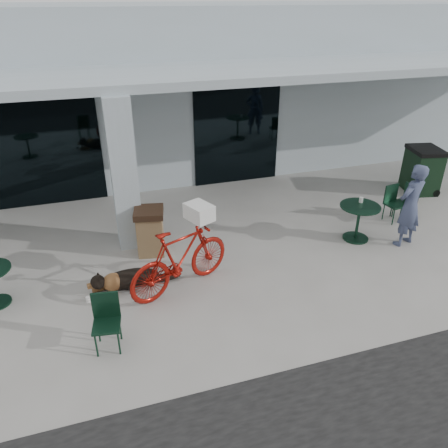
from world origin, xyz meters
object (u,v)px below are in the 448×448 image
object	(u,v)px
cafe_chair_far_a	(395,204)
person	(410,206)
cafe_chair_far_b	(403,202)
wheeled_bin	(422,170)
dog	(130,278)
cafe_chair_near	(107,324)
trash_receptacle	(150,231)
bicycle	(180,259)
cafe_table_far	(358,222)

from	to	relation	value
cafe_chair_far_a	person	size ratio (longest dim) A/B	0.48
cafe_chair_far_b	wheeled_bin	size ratio (longest dim) A/B	0.70
dog	cafe_chair_far_b	xyz separation A→B (m)	(6.47, 0.87, 0.22)
cafe_chair_near	wheeled_bin	distance (m)	9.19
cafe_chair_far_b	trash_receptacle	distance (m)	5.91
cafe_chair_near	person	world-z (taller)	person
bicycle	person	xyz separation A→B (m)	(4.87, 0.14, 0.27)
cafe_chair_far_b	person	size ratio (longest dim) A/B	0.47
dog	cafe_chair_near	bearing A→B (deg)	-116.23
cafe_table_far	cafe_chair_far_a	world-z (taller)	cafe_chair_far_a
bicycle	cafe_chair_near	distance (m)	1.81
cafe_table_far	cafe_chair_far_a	size ratio (longest dim) A/B	0.99
dog	cafe_chair_far_a	bearing A→B (deg)	-0.17
cafe_table_far	bicycle	bearing A→B (deg)	-171.25
cafe_chair_near	trash_receptacle	size ratio (longest dim) A/B	0.90
cafe_chair_far_b	dog	bearing A→B (deg)	-85.65
bicycle	wheeled_bin	distance (m)	7.50
cafe_chair_far_b	person	distance (m)	1.35
person	trash_receptacle	size ratio (longest dim) A/B	1.82
cafe_chair_far_a	bicycle	bearing A→B (deg)	-176.94
cafe_chair_far_b	trash_receptacle	world-z (taller)	trash_receptacle
cafe_chair_far_a	person	bearing A→B (deg)	-123.88
trash_receptacle	cafe_table_far	bearing A→B (deg)	-10.20
cafe_chair_near	dog	bearing A→B (deg)	80.11
bicycle	cafe_chair_far_b	world-z (taller)	bicycle
cafe_chair_near	trash_receptacle	bearing A→B (deg)	76.37
cafe_chair_near	trash_receptacle	xyz separation A→B (m)	(1.06, 2.56, 0.05)
trash_receptacle	cafe_chair_near	bearing A→B (deg)	-112.45
bicycle	cafe_chair_near	bearing A→B (deg)	106.44
dog	trash_receptacle	xyz separation A→B (m)	(0.56, 1.10, 0.29)
bicycle	cafe_chair_far_a	size ratio (longest dim) A/B	2.43
bicycle	wheeled_bin	bearing A→B (deg)	-95.01
cafe_chair_far_b	wheeled_bin	xyz separation A→B (m)	(1.51, 1.23, 0.18)
cafe_chair_near	wheeled_bin	size ratio (longest dim) A/B	0.74
person	wheeled_bin	bearing A→B (deg)	-151.10
dog	wheeled_bin	distance (m)	8.26
cafe_chair_far_a	trash_receptacle	xyz separation A→B (m)	(-5.64, 0.30, 0.06)
bicycle	wheeled_bin	size ratio (longest dim) A/B	1.74
cafe_table_far	cafe_chair_far_a	distance (m)	1.39
person	trash_receptacle	xyz separation A→B (m)	(-5.19, 1.26, -0.40)
dog	person	xyz separation A→B (m)	(5.75, -0.16, 0.69)
wheeled_bin	cafe_chair_near	bearing A→B (deg)	-145.19
cafe_chair_near	trash_receptacle	world-z (taller)	trash_receptacle
cafe_chair_far_b	trash_receptacle	xyz separation A→B (m)	(-5.91, 0.23, 0.07)
cafe_chair_far_b	person	world-z (taller)	person
cafe_chair_far_a	wheeled_bin	size ratio (longest dim) A/B	0.71
cafe_chair_far_a	cafe_table_far	bearing A→B (deg)	-168.32
bicycle	person	distance (m)	4.88
bicycle	cafe_chair_far_a	xyz separation A→B (m)	(5.32, 1.10, -0.20)
bicycle	trash_receptacle	distance (m)	1.44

